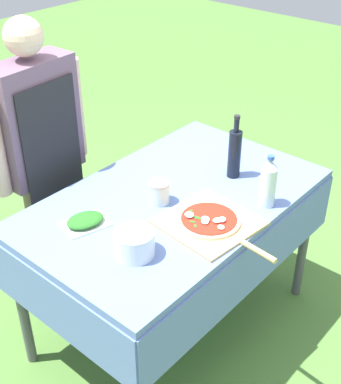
{
  "coord_description": "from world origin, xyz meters",
  "views": [
    {
      "loc": [
        -1.56,
        -1.33,
        2.15
      ],
      "look_at": [
        -0.02,
        0.0,
        0.85
      ],
      "focal_mm": 50.0,
      "sensor_mm": 36.0,
      "label": 1
    }
  ],
  "objects_px": {
    "person_cook": "(40,148)",
    "water_bottle": "(268,182)",
    "pizza_on_peel": "(210,222)",
    "sauce_jar": "(159,193)",
    "herb_container": "(85,221)",
    "mixing_tub": "(135,243)",
    "prep_table": "(174,214)",
    "oil_bottle": "(235,153)"
  },
  "relations": [
    {
      "from": "pizza_on_peel",
      "to": "water_bottle",
      "type": "bearing_deg",
      "value": -12.75
    },
    {
      "from": "water_bottle",
      "to": "oil_bottle",
      "type": "bearing_deg",
      "value": 67.0
    },
    {
      "from": "oil_bottle",
      "to": "water_bottle",
      "type": "bearing_deg",
      "value": -113.0
    },
    {
      "from": "sauce_jar",
      "to": "water_bottle",
      "type": "bearing_deg",
      "value": -51.41
    },
    {
      "from": "pizza_on_peel",
      "to": "water_bottle",
      "type": "relative_size",
      "value": 2.24
    },
    {
      "from": "water_bottle",
      "to": "herb_container",
      "type": "height_order",
      "value": "water_bottle"
    },
    {
      "from": "prep_table",
      "to": "person_cook",
      "type": "xyz_separation_m",
      "value": [
        -0.22,
        0.68,
        0.2
      ]
    },
    {
      "from": "prep_table",
      "to": "water_bottle",
      "type": "distance_m",
      "value": 0.47
    },
    {
      "from": "oil_bottle",
      "to": "sauce_jar",
      "type": "height_order",
      "value": "oil_bottle"
    },
    {
      "from": "water_bottle",
      "to": "herb_container",
      "type": "relative_size",
      "value": 1.12
    },
    {
      "from": "person_cook",
      "to": "oil_bottle",
      "type": "distance_m",
      "value": 0.95
    },
    {
      "from": "person_cook",
      "to": "water_bottle",
      "type": "distance_m",
      "value": 1.12
    },
    {
      "from": "oil_bottle",
      "to": "sauce_jar",
      "type": "xyz_separation_m",
      "value": [
        -0.41,
        0.12,
        -0.08
      ]
    },
    {
      "from": "person_cook",
      "to": "pizza_on_peel",
      "type": "relative_size",
      "value": 2.81
    },
    {
      "from": "water_bottle",
      "to": "mixing_tub",
      "type": "bearing_deg",
      "value": 162.59
    },
    {
      "from": "mixing_tub",
      "to": "sauce_jar",
      "type": "xyz_separation_m",
      "value": [
        0.34,
        0.17,
        -0.01
      ]
    },
    {
      "from": "person_cook",
      "to": "herb_container",
      "type": "relative_size",
      "value": 7.05
    },
    {
      "from": "person_cook",
      "to": "water_bottle",
      "type": "xyz_separation_m",
      "value": [
        0.45,
        -1.03,
        0.01
      ]
    },
    {
      "from": "person_cook",
      "to": "oil_bottle",
      "type": "relative_size",
      "value": 4.88
    },
    {
      "from": "pizza_on_peel",
      "to": "sauce_jar",
      "type": "relative_size",
      "value": 5.34
    },
    {
      "from": "oil_bottle",
      "to": "water_bottle",
      "type": "height_order",
      "value": "oil_bottle"
    },
    {
      "from": "prep_table",
      "to": "pizza_on_peel",
      "type": "xyz_separation_m",
      "value": [
        -0.06,
        -0.25,
        0.1
      ]
    },
    {
      "from": "prep_table",
      "to": "mixing_tub",
      "type": "xyz_separation_m",
      "value": [
        -0.41,
        -0.15,
        0.15
      ]
    },
    {
      "from": "oil_bottle",
      "to": "herb_container",
      "type": "distance_m",
      "value": 0.79
    },
    {
      "from": "mixing_tub",
      "to": "water_bottle",
      "type": "bearing_deg",
      "value": -17.41
    },
    {
      "from": "water_bottle",
      "to": "sauce_jar",
      "type": "relative_size",
      "value": 2.39
    },
    {
      "from": "prep_table",
      "to": "sauce_jar",
      "type": "relative_size",
      "value": 13.7
    },
    {
      "from": "water_bottle",
      "to": "prep_table",
      "type": "bearing_deg",
      "value": 123.03
    },
    {
      "from": "sauce_jar",
      "to": "person_cook",
      "type": "bearing_deg",
      "value": 102.73
    },
    {
      "from": "herb_container",
      "to": "sauce_jar",
      "type": "height_order",
      "value": "sauce_jar"
    },
    {
      "from": "mixing_tub",
      "to": "prep_table",
      "type": "bearing_deg",
      "value": 20.09
    },
    {
      "from": "pizza_on_peel",
      "to": "herb_container",
      "type": "relative_size",
      "value": 2.51
    },
    {
      "from": "prep_table",
      "to": "pizza_on_peel",
      "type": "bearing_deg",
      "value": -103.01
    },
    {
      "from": "pizza_on_peel",
      "to": "herb_container",
      "type": "bearing_deg",
      "value": 136.6
    },
    {
      "from": "person_cook",
      "to": "herb_container",
      "type": "bearing_deg",
      "value": 67.47
    },
    {
      "from": "mixing_tub",
      "to": "pizza_on_peel",
      "type": "bearing_deg",
      "value": -16.58
    },
    {
      "from": "oil_bottle",
      "to": "mixing_tub",
      "type": "xyz_separation_m",
      "value": [
        -0.75,
        -0.06,
        -0.07
      ]
    },
    {
      "from": "herb_container",
      "to": "mixing_tub",
      "type": "distance_m",
      "value": 0.3
    },
    {
      "from": "water_bottle",
      "to": "person_cook",
      "type": "bearing_deg",
      "value": 113.47
    },
    {
      "from": "person_cook",
      "to": "oil_bottle",
      "type": "bearing_deg",
      "value": 122.59
    },
    {
      "from": "herb_container",
      "to": "person_cook",
      "type": "bearing_deg",
      "value": 70.65
    },
    {
      "from": "herb_container",
      "to": "mixing_tub",
      "type": "bearing_deg",
      "value": -90.77
    }
  ]
}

